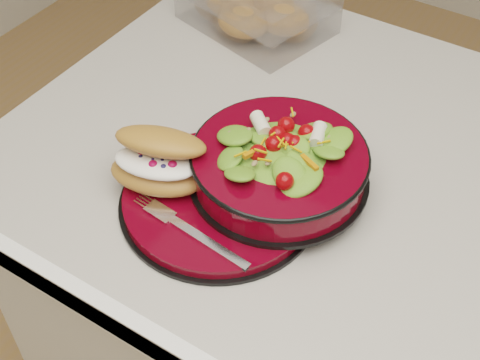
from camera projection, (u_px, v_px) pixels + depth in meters
The scene contains 5 objects.
dinner_plate at pixel (219, 200), 0.88m from camera, with size 0.27×0.27×0.02m.
salad_bowl at pixel (280, 159), 0.87m from camera, with size 0.24×0.24×0.10m.
croissant at pixel (158, 161), 0.86m from camera, with size 0.14×0.12×0.08m.
fork at pixel (193, 232), 0.83m from camera, with size 0.16×0.03×0.00m.
pastry_box at pixel (257, 3), 1.16m from camera, with size 0.28×0.23×0.09m.
Camera 1 is at (0.10, -0.65, 1.56)m, focal length 50.00 mm.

